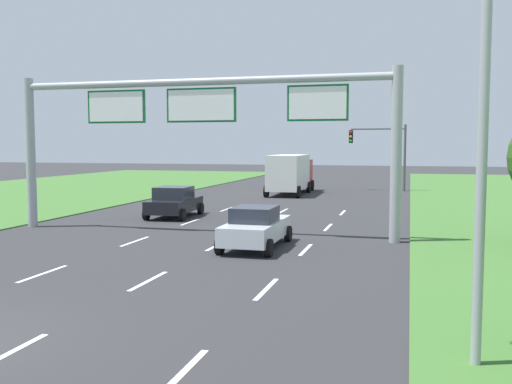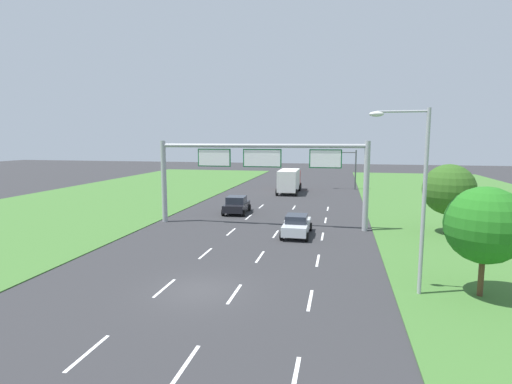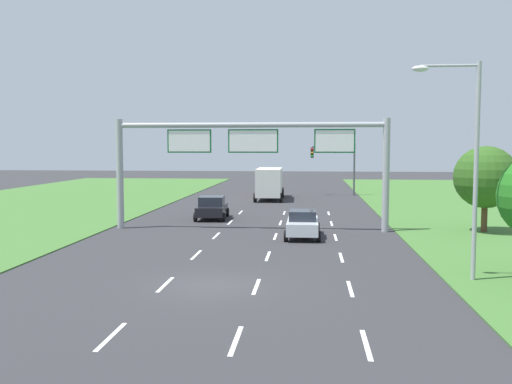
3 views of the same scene
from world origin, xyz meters
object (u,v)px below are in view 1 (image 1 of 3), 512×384
car_near_red (256,227)px  sign_gantry (199,121)px  box_truck (291,173)px  traffic_light_mast (381,145)px  street_lamp (461,76)px  car_lead_silver (174,202)px

car_near_red → sign_gantry: (-3.25, 2.60, 4.16)m
car_near_red → box_truck: 24.01m
traffic_light_mast → street_lamp: (3.18, -39.04, 1.21)m
car_lead_silver → sign_gantry: 7.43m
car_near_red → car_lead_silver: 10.23m
sign_gantry → car_near_red: bearing=-38.6°
car_near_red → traffic_light_mast: traffic_light_mast is taller
car_lead_silver → sign_gantry: sign_gantry is taller
car_near_red → car_lead_silver: size_ratio=1.04×
street_lamp → sign_gantry: bearing=126.9°
box_truck → traffic_light_mast: 8.73m
car_lead_silver → street_lamp: bearing=-57.2°
car_lead_silver → car_near_red: bearing=-52.5°
car_near_red → street_lamp: (6.40, -10.25, 4.29)m
car_lead_silver → box_truck: size_ratio=0.51×
box_truck → traffic_light_mast: (6.77, 5.06, 2.17)m
car_near_red → traffic_light_mast: bearing=83.5°
car_lead_silver → traffic_light_mast: (9.89, 21.04, 3.04)m
box_truck → traffic_light_mast: size_ratio=1.49×
car_near_red → box_truck: box_truck is taller
sign_gantry → street_lamp: 16.06m
box_truck → street_lamp: 35.56m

